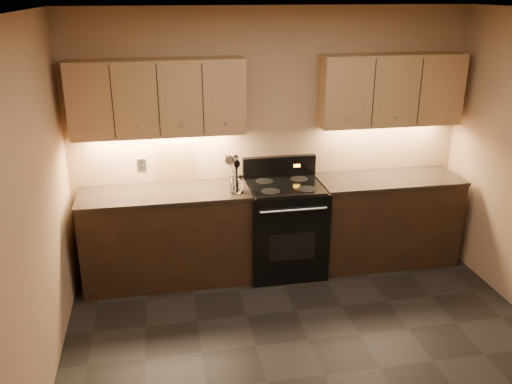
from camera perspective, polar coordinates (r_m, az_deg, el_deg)
The scene contains 17 objects.
floor at distance 4.36m, azimuth 7.21°, elevation -18.56°, with size 4.00×4.00×0.00m, color black.
ceiling at distance 3.39m, azimuth 9.25°, elevation 18.01°, with size 4.00×4.00×0.00m, color silver.
wall_back at distance 5.51m, azimuth 1.58°, elevation 5.44°, with size 4.00×0.04×2.60m, color tan.
wall_left at distance 3.61m, azimuth -23.71°, elevation -4.73°, with size 0.04×4.00×2.60m, color tan.
counter_left at distance 5.40m, azimuth -9.36°, elevation -4.61°, with size 1.62×0.62×0.93m.
counter_right at distance 5.87m, azimuth 13.48°, elevation -2.80°, with size 1.46×0.62×0.93m.
stove at distance 5.51m, azimuth 3.01°, elevation -3.66°, with size 0.76×0.68×1.14m.
upper_cab_left at distance 5.13m, azimuth -10.28°, elevation 9.73°, with size 1.60×0.30×0.70m, color tan.
upper_cab_right at distance 5.63m, azimuth 14.00°, elevation 10.39°, with size 1.44×0.30×0.70m, color tan.
outlet_plate at distance 5.44m, azimuth -11.96°, elevation 2.82°, with size 0.09×0.01×0.12m, color #B2B5BA.
utensil_crock at distance 5.12m, azimuth -2.05°, elevation 0.75°, with size 0.14×0.14×0.16m.
cutting_board at distance 5.41m, azimuth -8.43°, elevation 3.13°, with size 0.33×0.02×0.42m, color tan.
wooden_spoon at distance 5.07m, azimuth -2.42°, elevation 1.74°, with size 0.06×0.06×0.31m, color tan, non-canonical shape.
black_spoon at distance 5.10m, azimuth -2.06°, elevation 2.05°, with size 0.06×0.06×0.35m, color black, non-canonical shape.
black_turner at distance 5.07m, azimuth -2.02°, elevation 1.97°, with size 0.08×0.08×0.35m, color black, non-canonical shape.
steel_spatula at distance 5.10m, azimuth -1.86°, elevation 2.18°, with size 0.08×0.08×0.37m, color silver, non-canonical shape.
steel_skimmer at distance 5.08m, azimuth -1.62°, elevation 1.95°, with size 0.09×0.09×0.34m, color silver, non-canonical shape.
Camera 1 is at (-1.12, -3.20, 2.74)m, focal length 38.00 mm.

